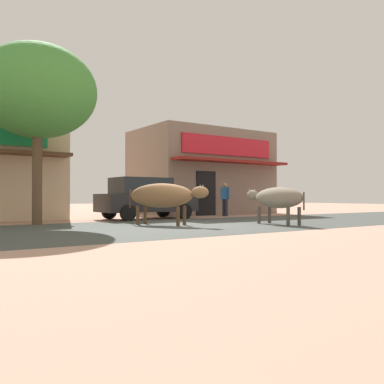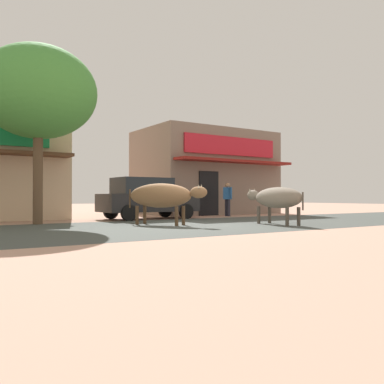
{
  "view_description": "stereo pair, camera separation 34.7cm",
  "coord_description": "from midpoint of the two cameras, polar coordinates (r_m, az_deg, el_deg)",
  "views": [
    {
      "loc": [
        -7.37,
        -10.68,
        0.9
      ],
      "look_at": [
        0.77,
        1.21,
        1.06
      ],
      "focal_mm": 38.96,
      "sensor_mm": 36.0,
      "label": 1
    },
    {
      "loc": [
        -7.08,
        -10.87,
        0.9
      ],
      "look_at": [
        0.77,
        1.21,
        1.06
      ],
      "focal_mm": 38.96,
      "sensor_mm": 36.0,
      "label": 2
    }
  ],
  "objects": [
    {
      "name": "ground",
      "position": [
        13.01,
        0.84,
        -4.59
      ],
      "size": [
        80.0,
        80.0,
        0.0
      ],
      "primitive_type": "plane",
      "color": "tan"
    },
    {
      "name": "pedestrian_by_shop",
      "position": [
        19.07,
        5.41,
        -0.65
      ],
      "size": [
        0.47,
        0.61,
        1.53
      ],
      "color": "#262633",
      "rests_on": "ground"
    },
    {
      "name": "cow_near_brown",
      "position": [
        13.19,
        -3.41,
        -0.53
      ],
      "size": [
        1.79,
        2.6,
        1.32
      ],
      "color": "olive",
      "rests_on": "ground"
    },
    {
      "name": "parked_hatchback_car",
      "position": [
        16.72,
        -5.64,
        -0.82
      ],
      "size": [
        3.89,
        1.9,
        1.64
      ],
      "color": "black",
      "rests_on": "ground"
    },
    {
      "name": "cow_far_dark",
      "position": [
        13.63,
        12.19,
        -0.81
      ],
      "size": [
        0.85,
        2.79,
        1.2
      ],
      "color": "gray",
      "rests_on": "ground"
    },
    {
      "name": "storefront_right_club",
      "position": [
        22.35,
        2.25,
        2.64
      ],
      "size": [
        6.83,
        5.37,
        4.33
      ],
      "color": "gray",
      "rests_on": "ground"
    },
    {
      "name": "asphalt_road",
      "position": [
        13.01,
        0.84,
        -4.58
      ],
      "size": [
        72.0,
        6.51,
        0.0
      ],
      "primitive_type": "cube",
      "color": "#414642",
      "rests_on": "ground"
    },
    {
      "name": "roadside_tree",
      "position": [
        14.73,
        -19.66,
        12.68
      ],
      "size": [
        3.77,
        3.77,
        5.81
      ],
      "color": "brown",
      "rests_on": "ground"
    }
  ]
}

